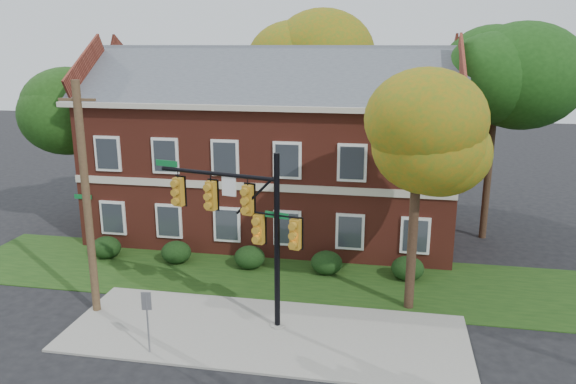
% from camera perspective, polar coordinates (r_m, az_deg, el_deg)
% --- Properties ---
extents(ground, '(120.00, 120.00, 0.00)m').
position_cam_1_polar(ground, '(19.49, -3.03, -15.62)').
color(ground, black).
rests_on(ground, ground).
extents(sidewalk, '(14.00, 5.00, 0.08)m').
position_cam_1_polar(sidewalk, '(20.31, -2.35, -14.13)').
color(sidewalk, gray).
rests_on(sidewalk, ground).
extents(grass_strip, '(30.00, 6.00, 0.04)m').
position_cam_1_polar(grass_strip, '(24.72, 0.24, -8.64)').
color(grass_strip, '#193811').
rests_on(grass_strip, ground).
extents(apartment_building, '(18.80, 8.80, 9.74)m').
position_cam_1_polar(apartment_building, '(29.31, -1.53, 5.25)').
color(apartment_building, maroon).
rests_on(apartment_building, ground).
extents(hedge_far_left, '(1.40, 1.26, 1.05)m').
position_cam_1_polar(hedge_far_left, '(28.04, -17.98, -5.38)').
color(hedge_far_left, black).
rests_on(hedge_far_left, ground).
extents(hedge_left, '(1.40, 1.26, 1.05)m').
position_cam_1_polar(hedge_left, '(26.60, -11.29, -6.03)').
color(hedge_left, black).
rests_on(hedge_left, ground).
extents(hedge_center, '(1.40, 1.26, 1.05)m').
position_cam_1_polar(hedge_center, '(25.56, -3.92, -6.64)').
color(hedge_center, black).
rests_on(hedge_center, ground).
extents(hedge_right, '(1.40, 1.26, 1.05)m').
position_cam_1_polar(hedge_right, '(24.96, 3.95, -7.18)').
color(hedge_right, black).
rests_on(hedge_right, ground).
extents(hedge_far_right, '(1.40, 1.26, 1.05)m').
position_cam_1_polar(hedge_far_right, '(24.85, 12.06, -7.59)').
color(hedge_far_right, black).
rests_on(hedge_far_right, ground).
extents(tree_near_right, '(4.50, 4.25, 8.58)m').
position_cam_1_polar(tree_near_right, '(20.46, 13.77, 5.41)').
color(tree_near_right, black).
rests_on(tree_near_right, ground).
extents(tree_left_rear, '(5.40, 5.10, 8.88)m').
position_cam_1_polar(tree_left_rear, '(31.55, -19.75, 8.19)').
color(tree_left_rear, black).
rests_on(tree_left_rear, ground).
extents(tree_right_rear, '(6.30, 5.95, 10.62)m').
position_cam_1_polar(tree_right_rear, '(29.64, 21.12, 10.50)').
color(tree_right_rear, black).
rests_on(tree_right_rear, ground).
extents(tree_far_rear, '(6.84, 6.46, 11.52)m').
position_cam_1_polar(tree_far_rear, '(36.42, 3.18, 13.22)').
color(tree_far_rear, black).
rests_on(tree_far_rear, ground).
extents(traffic_signal, '(5.61, 1.41, 6.39)m').
position_cam_1_polar(traffic_signal, '(19.60, -4.20, -2.75)').
color(traffic_signal, gray).
rests_on(traffic_signal, ground).
extents(utility_pole, '(1.35, 0.30, 8.68)m').
position_cam_1_polar(utility_pole, '(21.50, -19.78, -0.80)').
color(utility_pole, '#4A3222').
rests_on(utility_pole, ground).
extents(sign_post, '(0.32, 0.09, 2.21)m').
position_cam_1_polar(sign_post, '(19.01, -14.13, -11.78)').
color(sign_post, slate).
rests_on(sign_post, ground).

